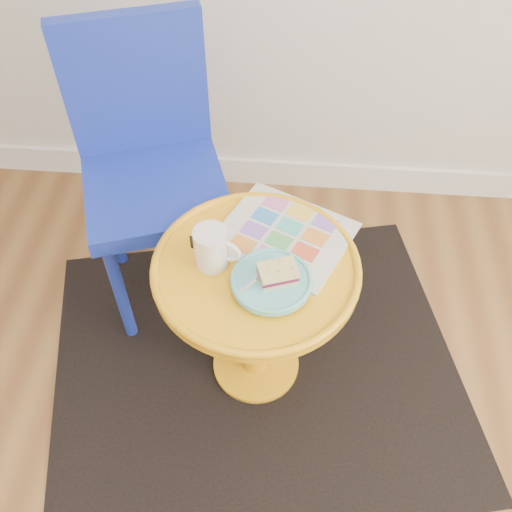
# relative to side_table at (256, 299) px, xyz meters

# --- Properties ---
(rug) EXTENTS (1.52, 1.37, 0.01)m
(rug) POSITION_rel_side_table_xyz_m (0.00, 0.00, -0.37)
(rug) COLOR black
(rug) RESTS_ON ground
(side_table) EXTENTS (0.55, 0.55, 0.52)m
(side_table) POSITION_rel_side_table_xyz_m (0.00, 0.00, 0.00)
(side_table) COLOR #F4A814
(side_table) RESTS_ON ground
(chair) EXTENTS (0.53, 0.53, 0.95)m
(chair) POSITION_rel_side_table_xyz_m (-0.36, 0.37, 0.17)
(chair) COLOR #1A30AF
(chair) RESTS_ON ground
(newspaper) EXTENTS (0.43, 0.40, 0.01)m
(newspaper) POSITION_rel_side_table_xyz_m (0.07, 0.12, 0.15)
(newspaper) COLOR silver
(newspaper) RESTS_ON side_table
(mug) EXTENTS (0.13, 0.09, 0.12)m
(mug) POSITION_rel_side_table_xyz_m (-0.11, 0.00, 0.21)
(mug) COLOR white
(mug) RESTS_ON side_table
(plate) EXTENTS (0.20, 0.20, 0.02)m
(plate) POSITION_rel_side_table_xyz_m (0.04, -0.06, 0.17)
(plate) COLOR #60C6CC
(plate) RESTS_ON newspaper
(cake_slice) EXTENTS (0.11, 0.09, 0.04)m
(cake_slice) POSITION_rel_side_table_xyz_m (0.06, -0.06, 0.20)
(cake_slice) COLOR #D3BC8C
(cake_slice) RESTS_ON plate
(fork) EXTENTS (0.10, 0.12, 0.00)m
(fork) POSITION_rel_side_table_xyz_m (0.01, -0.06, 0.18)
(fork) COLOR silver
(fork) RESTS_ON plate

